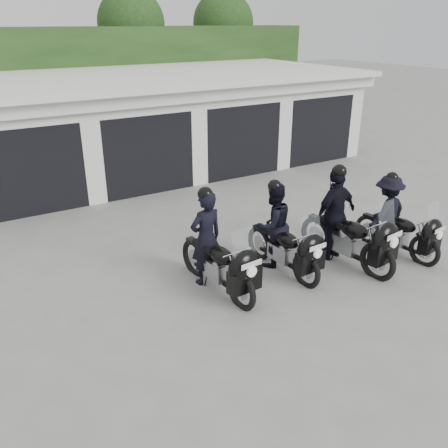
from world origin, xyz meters
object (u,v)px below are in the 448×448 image
police_bike_b (279,232)px  police_bike_d (393,218)px  police_bike_a (216,251)px  police_bike_c (342,221)px

police_bike_b → police_bike_d: (2.50, -0.61, -0.03)m
police_bike_a → police_bike_b: police_bike_a is taller
police_bike_a → police_bike_d: size_ratio=1.11×
police_bike_c → police_bike_d: size_ratio=1.17×
police_bike_a → police_bike_b: (1.44, 0.06, 0.01)m
police_bike_a → police_bike_c: 2.73m
police_bike_c → police_bike_a: bearing=166.6°
police_bike_a → police_bike_d: (3.94, -0.55, -0.02)m
police_bike_b → police_bike_c: size_ratio=0.90×
police_bike_a → police_bike_d: bearing=-13.0°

